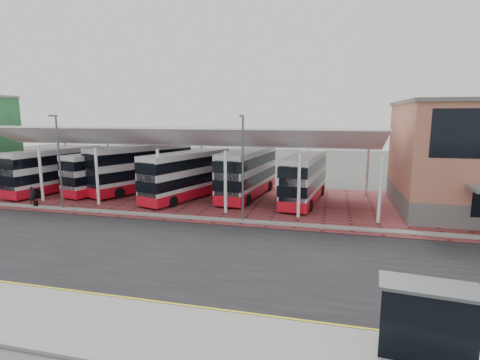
# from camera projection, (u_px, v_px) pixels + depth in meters

# --- Properties ---
(ground) EXTENTS (140.00, 140.00, 0.00)m
(ground) POSITION_uv_depth(u_px,v_px,m) (187.00, 248.00, 23.01)
(ground) COLOR #494B45
(road) EXTENTS (120.00, 14.00, 0.02)m
(road) POSITION_uv_depth(u_px,v_px,m) (181.00, 253.00, 22.05)
(road) COLOR black
(road) RESTS_ON ground
(forecourt) EXTENTS (72.00, 16.00, 0.06)m
(forecourt) POSITION_uv_depth(u_px,v_px,m) (260.00, 202.00, 34.96)
(forecourt) COLOR brown
(forecourt) RESTS_ON ground
(sidewalk) EXTENTS (120.00, 4.00, 0.14)m
(sidewalk) POSITION_uv_depth(u_px,v_px,m) (99.00, 325.00, 14.39)
(sidewalk) COLOR gray
(sidewalk) RESTS_ON ground
(north_kerb) EXTENTS (120.00, 0.80, 0.14)m
(north_kerb) POSITION_uv_depth(u_px,v_px,m) (217.00, 220.00, 28.93)
(north_kerb) COLOR gray
(north_kerb) RESTS_ON ground
(yellow_line_near) EXTENTS (120.00, 0.12, 0.01)m
(yellow_line_near) POSITION_uv_depth(u_px,v_px,m) (127.00, 301.00, 16.31)
(yellow_line_near) COLOR gold
(yellow_line_near) RESTS_ON road
(yellow_line_far) EXTENTS (120.00, 0.12, 0.01)m
(yellow_line_far) POSITION_uv_depth(u_px,v_px,m) (130.00, 298.00, 16.60)
(yellow_line_far) COLOR gold
(yellow_line_far) RESTS_ON road
(canopy) EXTENTS (37.00, 11.63, 7.07)m
(canopy) POSITION_uv_depth(u_px,v_px,m) (182.00, 138.00, 36.78)
(canopy) COLOR white
(canopy) RESTS_ON ground
(lamp_west) EXTENTS (0.16, 0.90, 8.07)m
(lamp_west) POSITION_uv_depth(u_px,v_px,m) (59.00, 159.00, 31.60)
(lamp_west) COLOR #515459
(lamp_west) RESTS_ON ground
(lamp_east) EXTENTS (0.16, 0.90, 8.07)m
(lamp_east) POSITION_uv_depth(u_px,v_px,m) (243.00, 165.00, 27.79)
(lamp_east) COLOR #515459
(lamp_east) RESTS_ON ground
(bus_0) EXTENTS (4.25, 11.20, 4.51)m
(bus_0) POSITION_uv_depth(u_px,v_px,m) (55.00, 170.00, 39.47)
(bus_0) COLOR silver
(bus_0) RESTS_ON forecourt
(bus_1) EXTENTS (4.73, 10.43, 4.19)m
(bus_1) POSITION_uv_depth(u_px,v_px,m) (108.00, 172.00, 39.55)
(bus_1) COLOR silver
(bus_1) RESTS_ON forecourt
(bus_2) EXTENTS (7.39, 11.95, 4.90)m
(bus_2) POSITION_uv_depth(u_px,v_px,m) (142.00, 168.00, 39.70)
(bus_2) COLOR silver
(bus_2) RESTS_ON forecourt
(bus_3) EXTENTS (5.74, 11.15, 4.50)m
(bus_3) POSITION_uv_depth(u_px,v_px,m) (187.00, 175.00, 36.16)
(bus_3) COLOR silver
(bus_3) RESTS_ON forecourt
(bus_4) EXTENTS (3.81, 11.48, 4.64)m
(bus_4) POSITION_uv_depth(u_px,v_px,m) (248.00, 173.00, 36.98)
(bus_4) COLOR silver
(bus_4) RESTS_ON forecourt
(bus_5) EXTENTS (3.64, 10.92, 4.41)m
(bus_5) POSITION_uv_depth(u_px,v_px,m) (304.00, 178.00, 34.76)
(bus_5) COLOR silver
(bus_5) RESTS_ON forecourt
(pedestrian) EXTENTS (0.51, 0.67, 1.62)m
(pedestrian) POSITION_uv_depth(u_px,v_px,m) (32.00, 196.00, 33.73)
(pedestrian) COLOR black
(pedestrian) RESTS_ON forecourt
(suitcase) EXTENTS (0.32, 0.23, 0.55)m
(suitcase) POSITION_uv_depth(u_px,v_px,m) (36.00, 204.00, 32.98)
(suitcase) COLOR black
(suitcase) RESTS_ON forecourt
(bus_shelter) EXTENTS (3.24, 1.75, 2.49)m
(bus_shelter) POSITION_uv_depth(u_px,v_px,m) (437.00, 317.00, 11.87)
(bus_shelter) COLOR black
(bus_shelter) RESTS_ON sidewalk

